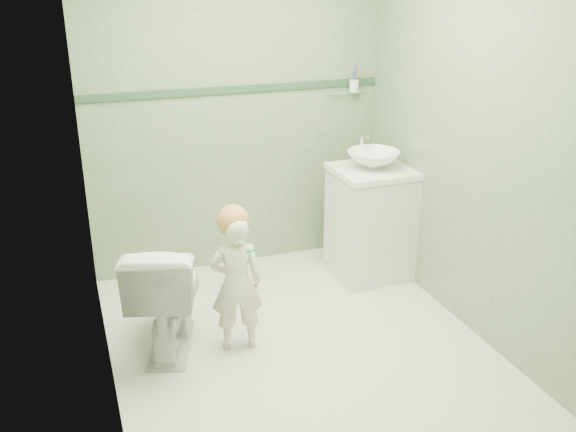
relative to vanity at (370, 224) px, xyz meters
name	(u,v)px	position (x,y,z in m)	size (l,w,h in m)	color
ground	(296,342)	(-0.84, -0.70, -0.40)	(2.50, 2.50, 0.00)	beige
room_shell	(297,154)	(-0.84, -0.70, 0.80)	(2.50, 2.54, 2.40)	#6A8B62
trim_stripe	(236,89)	(-0.84, 0.54, 0.95)	(2.20, 0.02, 0.05)	#2C4D34
vanity	(370,224)	(0.00, 0.00, 0.00)	(0.52, 0.50, 0.80)	silver
counter	(373,171)	(0.00, 0.00, 0.41)	(0.54, 0.52, 0.04)	white
basin	(373,160)	(0.00, 0.00, 0.49)	(0.37, 0.37, 0.13)	white
faucet	(362,142)	(0.00, 0.19, 0.57)	(0.03, 0.13, 0.18)	silver
cup_holder	(353,86)	(0.05, 0.48, 0.93)	(0.26, 0.07, 0.21)	silver
toilet	(166,292)	(-1.58, -0.47, -0.04)	(0.40, 0.71, 0.72)	white
toddler	(236,284)	(-1.19, -0.62, 0.03)	(0.31, 0.20, 0.85)	beige
hair_cap	(233,221)	(-1.19, -0.60, 0.42)	(0.19, 0.19, 0.19)	#C28047
teal_toothbrush	(250,250)	(-1.14, -0.76, 0.30)	(0.11, 0.14, 0.08)	#0A8960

